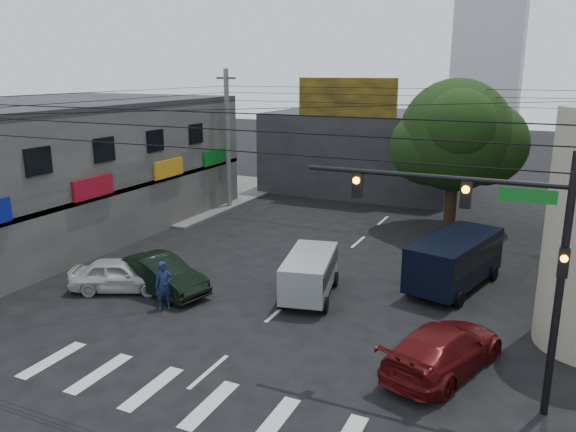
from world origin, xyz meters
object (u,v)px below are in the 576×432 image
Objects in this scene: maroon_sedan at (444,348)px; silver_minivan at (309,276)px; navy_van at (455,263)px; white_compact at (120,275)px; dark_sedan at (160,275)px; traffic_officer at (164,286)px; street_tree at (455,136)px; traffic_gantry at (495,237)px; utility_pole_far_left at (228,140)px.

silver_minivan is (-6.04, 3.67, 0.16)m from maroon_sedan.
white_compact is at bearing 130.68° from navy_van.
silver_minivan reaches higher than dark_sedan.
traffic_officer is at bearing 17.43° from maroon_sedan.
traffic_officer reaches higher than maroon_sedan.
street_tree is at bearing -17.06° from dark_sedan.
maroon_sedan is 7.07m from silver_minivan.
street_tree is at bearing 101.99° from traffic_gantry.
street_tree is 18.42m from traffic_gantry.
maroon_sedan is 2.84× the size of traffic_officer.
dark_sedan is 0.83× the size of navy_van.
silver_minivan reaches higher than white_compact.
maroon_sedan is at bearing -133.63° from silver_minivan.
traffic_gantry reaches higher than traffic_officer.
traffic_gantry is 3.74× the size of traffic_officer.
maroon_sedan is at bearing -118.75° from white_compact.
utility_pole_far_left reaches higher than traffic_gantry.
traffic_officer is (-8.16, -16.64, -4.51)m from street_tree.
dark_sedan is at bearing -70.30° from utility_pole_far_left.
white_compact is 8.02m from silver_minivan.
street_tree is at bearing -59.53° from white_compact.
navy_van reaches higher than dark_sedan.
utility_pole_far_left reaches higher than traffic_officer.
navy_van is 12.18m from traffic_officer.
navy_van is at bearing -65.10° from maroon_sedan.
silver_minivan is (-3.47, -13.16, -4.57)m from street_tree.
navy_van is (1.75, -9.57, -4.36)m from street_tree.
dark_sedan is at bearing -95.02° from white_compact.
dark_sedan is 1.10× the size of silver_minivan.
traffic_officer is (-10.73, 0.19, 0.22)m from maroon_sedan.
white_compact is 14.24m from navy_van.
street_tree is 10.66m from navy_van.
silver_minivan reaches higher than maroon_sedan.
traffic_gantry is at bearing -122.93° from white_compact.
traffic_gantry reaches higher than dark_sedan.
traffic_gantry is at bearing -151.87° from navy_van.
street_tree is 1.21× the size of traffic_gantry.
navy_van is (11.13, 5.74, 0.35)m from dark_sedan.
navy_van is (5.22, 3.59, 0.22)m from silver_minivan.
traffic_gantry is 15.54m from white_compact.
dark_sedan is 2.55× the size of traffic_officer.
silver_minivan is at bearing 146.42° from traffic_gantry.
white_compact is 2.95m from traffic_officer.
dark_sedan is at bearing 131.59° from navy_van.
traffic_gantry is at bearing 155.19° from maroon_sedan.
traffic_gantry is at bearing -78.01° from street_tree.
utility_pole_far_left is at bearing 137.14° from traffic_gantry.
white_compact is at bearing 14.50° from maroon_sedan.
white_compact is (3.49, -14.89, -3.89)m from utility_pole_far_left.
silver_minivan is at bearing 138.83° from navy_van.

